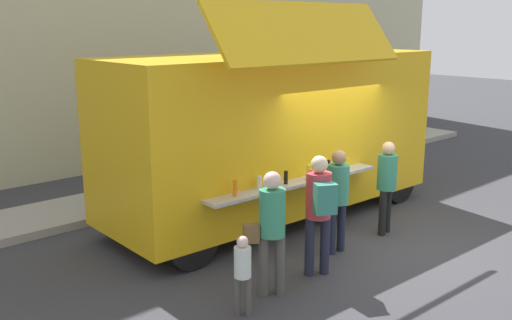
# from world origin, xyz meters

# --- Properties ---
(ground_plane) EXTENTS (60.00, 60.00, 0.00)m
(ground_plane) POSITION_xyz_m (0.00, 0.00, 0.00)
(ground_plane) COLOR #38383D
(curb_strip) EXTENTS (28.00, 1.60, 0.15)m
(curb_strip) POSITION_xyz_m (-4.35, 4.66, 0.07)
(curb_strip) COLOR #9E998E
(curb_strip) RESTS_ON ground
(food_truck_main) EXTENTS (6.56, 3.06, 3.92)m
(food_truck_main) POSITION_xyz_m (-0.35, 2.04, 1.67)
(food_truck_main) COLOR gold
(food_truck_main) RESTS_ON ground
(trash_bin) EXTENTS (0.60, 0.60, 0.89)m
(trash_bin) POSITION_xyz_m (4.02, 4.36, 0.44)
(trash_bin) COLOR #2E6338
(trash_bin) RESTS_ON ground
(customer_front_ordering) EXTENTS (0.55, 0.34, 1.68)m
(customer_front_ordering) POSITION_xyz_m (-0.84, 0.09, 1.00)
(customer_front_ordering) COLOR #1E2335
(customer_front_ordering) RESTS_ON ground
(customer_mid_with_backpack) EXTENTS (0.49, 0.58, 1.78)m
(customer_mid_with_backpack) POSITION_xyz_m (-1.70, -0.31, 1.09)
(customer_mid_with_backpack) COLOR #1F2335
(customer_mid_with_backpack) RESTS_ON ground
(customer_rear_waiting) EXTENTS (0.54, 0.44, 1.73)m
(customer_rear_waiting) POSITION_xyz_m (-2.64, -0.30, 1.02)
(customer_rear_waiting) COLOR #4B4A44
(customer_rear_waiting) RESTS_ON ground
(customer_extra_browsing) EXTENTS (0.34, 0.33, 1.64)m
(customer_extra_browsing) POSITION_xyz_m (0.46, 0.08, 0.98)
(customer_extra_browsing) COLOR black
(customer_extra_browsing) RESTS_ON ground
(child_near_queue) EXTENTS (0.22, 0.22, 1.06)m
(child_near_queue) POSITION_xyz_m (-3.29, -0.48, 0.63)
(child_near_queue) COLOR #4A4642
(child_near_queue) RESTS_ON ground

